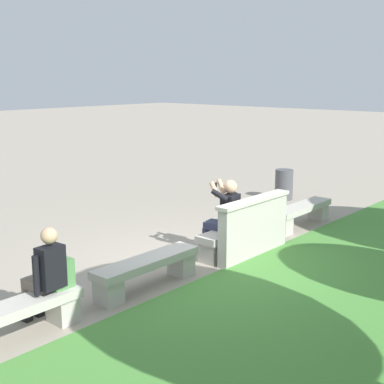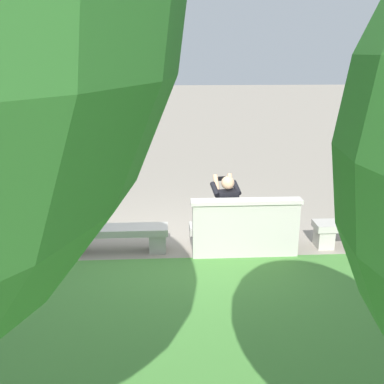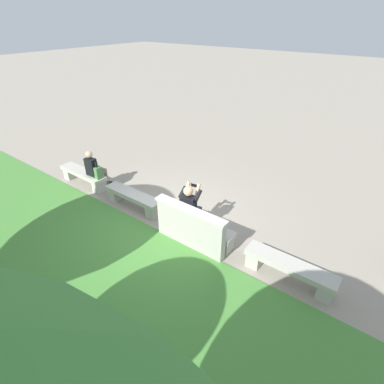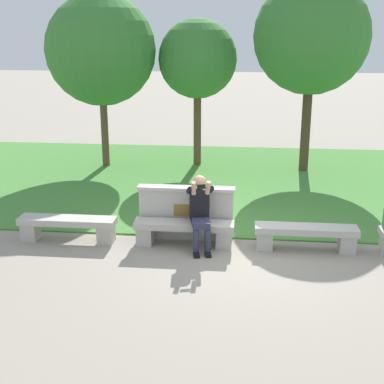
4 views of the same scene
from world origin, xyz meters
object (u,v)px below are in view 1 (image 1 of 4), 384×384
object	(u,v)px
bench_far	(9,319)
person_distant	(46,273)
bench_near	(237,235)
bench_mid	(147,268)
bench_main	(301,212)
backpack	(61,274)
person_photographer	(224,213)
trash_bin	(284,185)

from	to	relation	value
bench_far	person_distant	world-z (taller)	person_distant
bench_near	bench_mid	distance (m)	2.17
bench_near	bench_main	bearing A→B (deg)	180.00
bench_near	backpack	xyz separation A→B (m)	(3.62, -0.01, 0.33)
bench_near	person_photographer	bearing A→B (deg)	-14.49
bench_main	backpack	xyz separation A→B (m)	(5.80, -0.01, 0.33)
bench_main	bench_near	bearing A→B (deg)	0.00
bench_far	person_photographer	bearing A→B (deg)	-178.93
bench_far	person_photographer	size ratio (longest dim) A/B	1.37
bench_main	person_photographer	world-z (taller)	person_photographer
backpack	trash_bin	xyz separation A→B (m)	(-7.68, -1.57, -0.25)
trash_bin	bench_far	bearing A→B (deg)	10.63
person_distant	bench_near	bearing A→B (deg)	179.00
bench_near	person_distant	size ratio (longest dim) A/B	1.43
bench_mid	person_distant	size ratio (longest dim) A/B	1.43
person_distant	trash_bin	size ratio (longest dim) A/B	1.68
person_distant	backpack	distance (m)	0.19
bench_main	backpack	bearing A→B (deg)	-0.05
bench_far	bench_mid	bearing A→B (deg)	180.00
person_distant	backpack	bearing A→B (deg)	160.68
bench_near	bench_far	world-z (taller)	same
person_photographer	trash_bin	world-z (taller)	person_photographer
bench_near	person_distant	world-z (taller)	person_distant
backpack	trash_bin	world-z (taller)	backpack
person_photographer	backpack	world-z (taller)	person_photographer
bench_near	person_distant	xyz separation A→B (m)	(3.80, -0.07, 0.38)
bench_mid	person_photographer	world-z (taller)	person_photographer
bench_main	bench_far	size ratio (longest dim) A/B	1.00
bench_main	bench_near	xyz separation A→B (m)	(2.17, 0.00, 0.00)
bench_main	trash_bin	distance (m)	2.45
bench_mid	person_photographer	distance (m)	1.93
bench_far	backpack	size ratio (longest dim) A/B	4.21
trash_bin	person_distant	bearing A→B (deg)	10.89
bench_main	bench_far	world-z (taller)	same
backpack	bench_far	bearing A→B (deg)	0.43
person_photographer	trash_bin	distance (m)	4.61
person_photographer	trash_bin	size ratio (longest dim) A/B	1.76
bench_main	bench_near	world-z (taller)	same
bench_near	person_photographer	distance (m)	0.53
bench_mid	trash_bin	size ratio (longest dim) A/B	2.41
bench_far	bench_near	bearing A→B (deg)	180.00
bench_mid	trash_bin	world-z (taller)	trash_bin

